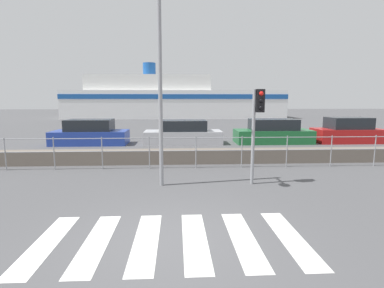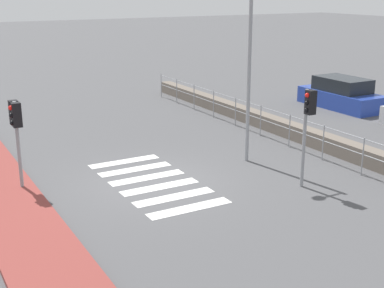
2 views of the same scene
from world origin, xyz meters
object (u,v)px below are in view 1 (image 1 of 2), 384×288
ferry_boat (170,100)px  parked_car_blue (90,134)px  streetlamp (159,58)px  parked_car_red (348,132)px  parked_car_green (273,133)px  parked_car_silver (183,134)px  traffic_light_far (257,115)px

ferry_boat → parked_car_blue: size_ratio=7.15×
streetlamp → parked_car_blue: size_ratio=1.41×
streetlamp → parked_car_red: 14.40m
streetlamp → parked_car_green: 11.34m
streetlamp → parked_car_blue: (-4.56, 8.94, -3.11)m
parked_car_silver → parked_car_green: parked_car_green is taller
ferry_boat → traffic_light_far: bearing=-84.6°
parked_car_green → parked_car_red: (4.62, -0.00, 0.04)m
streetlamp → parked_car_red: bearing=39.4°
streetlamp → parked_car_red: (10.87, 8.94, -3.08)m
parked_car_green → parked_car_red: parked_car_red is taller
streetlamp → parked_car_green: size_ratio=1.34×
streetlamp → parked_car_green: streetlamp is taller
traffic_light_far → parked_car_green: (3.37, 8.73, -1.50)m
traffic_light_far → parked_car_silver: (-2.02, 8.73, -1.53)m
streetlamp → parked_car_silver: size_ratio=1.33×
traffic_light_far → streetlamp: 3.31m
ferry_boat → parked_car_red: ferry_boat is taller
parked_car_blue → streetlamp: bearing=-63.0°
ferry_boat → parked_car_red: size_ratio=7.68×
ferry_boat → parked_car_blue: ferry_boat is taller
parked_car_blue → parked_car_red: 15.43m
parked_car_silver → ferry_boat: bearing=92.8°
traffic_light_far → parked_car_silver: 9.09m
ferry_boat → parked_car_silver: 26.60m
streetlamp → parked_car_green: (6.25, 8.94, -3.12)m
parked_car_blue → parked_car_silver: 5.41m
streetlamp → ferry_boat: ferry_boat is taller
streetlamp → parked_car_red: streetlamp is taller
streetlamp → parked_car_silver: (0.86, 8.94, -3.14)m
traffic_light_far → parked_car_green: bearing=68.9°
parked_car_blue → parked_car_red: (15.43, 0.00, 0.03)m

